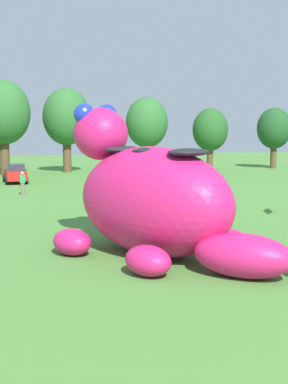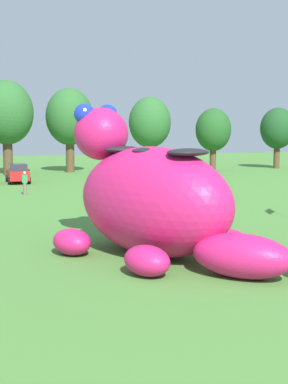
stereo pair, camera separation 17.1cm
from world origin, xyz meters
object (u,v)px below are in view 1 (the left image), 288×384
(spectator_near_inflatable, at_px, (150,183))
(giant_inflatable_creature, at_px, (153,199))
(car_red, at_px, (15,173))
(spectator_mid_field, at_px, (23,183))
(spectator_by_cars, at_px, (191,187))

(spectator_near_inflatable, bearing_deg, giant_inflatable_creature, -108.22)
(car_red, bearing_deg, giant_inflatable_creature, -84.00)
(car_red, xyz_separation_m, spectator_mid_field, (-0.09, -9.05, -0.01))
(spectator_near_inflatable, xyz_separation_m, spectator_by_cars, (1.81, -3.42, 0.00))
(giant_inflatable_creature, distance_m, car_red, 29.17)
(giant_inflatable_creature, height_order, spectator_near_inflatable, giant_inflatable_creature)
(car_red, height_order, spectator_mid_field, car_red)
(car_red, bearing_deg, spectator_mid_field, -90.60)
(spectator_near_inflatable, bearing_deg, spectator_mid_field, 164.77)
(spectator_mid_field, height_order, spectator_by_cars, same)
(giant_inflatable_creature, distance_m, spectator_near_inflatable, 18.48)
(car_red, relative_size, spectator_mid_field, 2.42)
(car_red, relative_size, spectator_near_inflatable, 2.42)
(giant_inflatable_creature, height_order, car_red, giant_inflatable_creature)
(car_red, distance_m, spectator_near_inflatable, 14.46)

